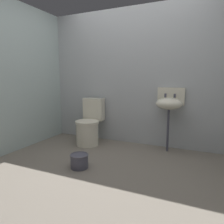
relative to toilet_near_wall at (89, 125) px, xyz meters
The scene contains 6 objects.
ground_plane 1.24m from the toilet_near_wall, 53.10° to the right, with size 3.56×3.00×0.08m, color slate.
wall_back 1.16m from the toilet_near_wall, 29.38° to the left, with size 3.56×0.10×2.30m, color #ACB0B4.
wall_left 1.50m from the toilet_near_wall, 137.32° to the right, with size 0.10×2.80×2.30m, color #A4B6B3.
toilet_near_wall is the anchor object (origin of this frame).
sink 1.40m from the toilet_near_wall, ahead, with size 0.42×0.35×0.99m.
bucket 1.03m from the toilet_near_wall, 67.12° to the right, with size 0.24×0.24×0.18m.
Camera 1 is at (1.06, -2.06, 1.13)m, focal length 32.73 mm.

